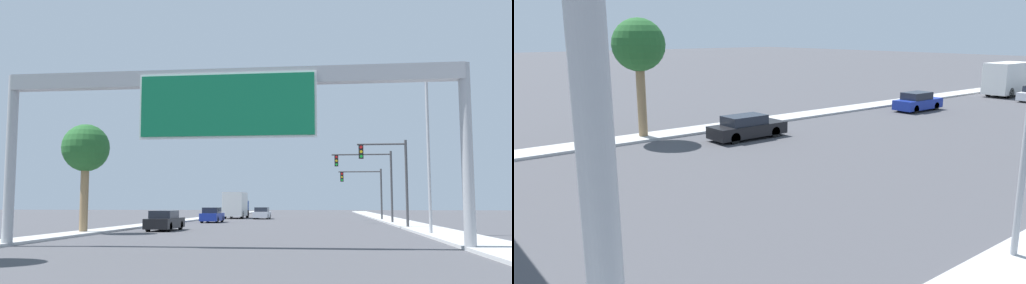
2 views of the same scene
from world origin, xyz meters
The scene contains 6 objects.
median_strip_left centered at (-10.75, 60.00, 0.07)m, with size 2.00×120.00×0.15m.
car_far_left centered at (-7.00, 49.57, 0.70)m, with size 1.70×4.36×1.48m.
car_mid_center centered at (-7.00, 32.83, 0.66)m, with size 1.71×4.66×1.39m.
truck_box_primary centered at (-7.00, 64.68, 1.64)m, with size 2.39×7.23×3.23m.
palm_tree_background centered at (-10.87, 28.16, 5.26)m, with size 2.99×2.99×6.89m.
street_lamp_right centered at (10.01, 29.03, 5.83)m, with size 2.93×0.28×9.94m.
Camera 2 is at (15.95, 15.90, 6.09)m, focal length 35.00 mm.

